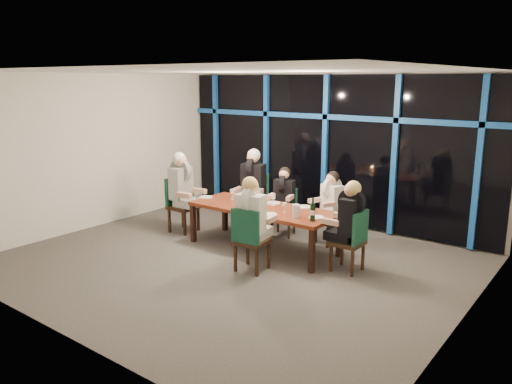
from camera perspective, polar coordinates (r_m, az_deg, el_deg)
room at (r=7.66m, az=-2.73°, el=6.33°), size 7.04×7.00×3.02m
window_wall at (r=10.12m, az=8.08°, el=5.09°), size 6.86×0.43×2.94m
dining_table at (r=8.53m, az=0.81°, el=-2.18°), size 2.60×1.00×0.75m
chair_far_left at (r=9.85m, az=-0.18°, el=-0.64°), size 0.59×0.59×1.07m
chair_far_mid at (r=9.41m, az=3.31°, el=-1.94°), size 0.51×0.51×0.89m
chair_far_right at (r=9.00m, az=8.78°, el=-2.72°), size 0.54×0.54×0.90m
chair_end_left at (r=9.70m, az=-8.72°, el=-1.06°), size 0.52×0.52×1.05m
chair_end_right at (r=7.69m, az=11.02°, el=-5.19°), size 0.45×0.45×0.97m
chair_near_mid at (r=7.54m, az=-0.79°, el=-5.13°), size 0.53×0.53×1.01m
diner_far_left at (r=9.68m, az=-0.40°, el=1.68°), size 0.60×0.72×1.04m
diner_far_mid at (r=9.26m, az=3.19°, el=0.07°), size 0.51×0.60×0.86m
diner_far_right at (r=8.86m, az=8.49°, el=-0.56°), size 0.55×0.62×0.88m
diner_end_left at (r=9.55m, az=-8.41°, el=1.28°), size 0.67×0.54×1.02m
diner_end_right at (r=7.62m, az=10.59°, el=-2.33°), size 0.60×0.48×0.94m
diner_near_mid at (r=7.50m, az=-0.47°, el=-2.05°), size 0.54×0.66×0.98m
plate_far_left at (r=9.23m, az=-1.87°, el=-0.53°), size 0.24×0.24×0.01m
plate_far_mid at (r=8.76m, az=2.01°, el=-1.27°), size 0.24×0.24×0.01m
plate_far_right at (r=8.54m, az=5.58°, el=-1.69°), size 0.24×0.24×0.01m
plate_end_left at (r=9.24m, az=-5.75°, el=-0.58°), size 0.24×0.24×0.01m
plate_end_right at (r=7.92m, az=6.91°, el=-2.88°), size 0.24×0.24×0.01m
plate_near_mid at (r=8.03m, az=1.54°, el=-2.57°), size 0.24×0.24×0.01m
wine_bottle at (r=7.71m, az=6.49°, el=-2.27°), size 0.08×0.08×0.37m
water_pitcher at (r=7.88m, az=4.59°, el=-2.17°), size 0.13×0.11×0.21m
tea_light at (r=8.31m, az=-0.75°, el=-1.98°), size 0.05×0.05×0.03m
wine_glass_a at (r=8.66m, az=-1.51°, el=-0.67°), size 0.06×0.06×0.16m
wine_glass_b at (r=8.60m, az=1.97°, el=-0.62°), size 0.07×0.07×0.19m
wine_glass_c at (r=8.15m, az=3.28°, el=-1.52°), size 0.06×0.06×0.17m
wine_glass_d at (r=9.02m, az=-2.77°, el=-0.02°), size 0.07×0.07×0.19m
wine_glass_e at (r=8.23m, az=6.48°, el=-1.32°), size 0.07×0.07×0.19m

